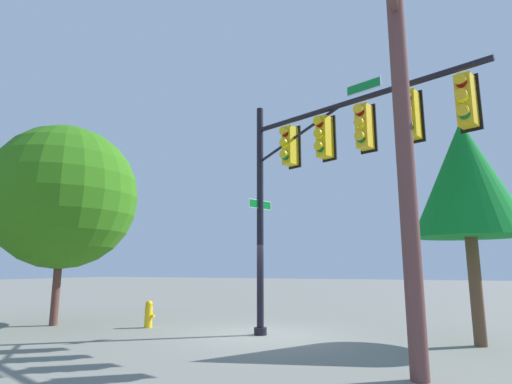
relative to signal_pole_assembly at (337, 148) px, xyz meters
The scene contains 6 objects.
ground_plane 5.59m from the signal_pole_assembly, 158.26° to the left, with size 120.00×120.00×0.00m, color slate.
signal_pole_assembly is the anchor object (origin of this frame).
utility_pole 3.18m from the signal_pole_assembly, 55.04° to the right, with size 0.32×1.80×7.33m.
fire_hydrant 7.81m from the signal_pole_assembly, behind, with size 0.33×0.24×0.83m.
tree_near 3.41m from the signal_pole_assembly, 26.04° to the left, with size 2.77×2.77×5.68m.
tree_mid 9.51m from the signal_pole_assembly, behind, with size 4.91×4.91×6.72m.
Camera 1 is at (4.54, -11.24, 1.85)m, focal length 29.09 mm.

